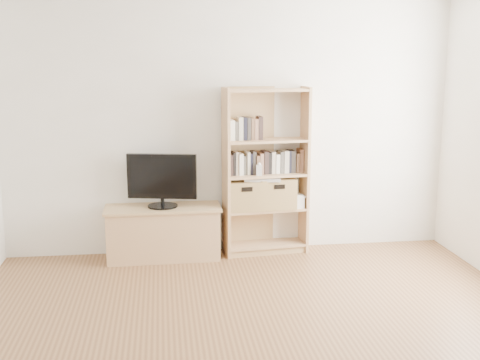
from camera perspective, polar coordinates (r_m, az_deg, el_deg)
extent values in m
cube|color=silver|center=(6.05, -1.00, 5.27)|extent=(4.50, 0.02, 2.60)
cube|color=tan|center=(6.02, -7.27, -5.06)|extent=(1.10, 0.42, 0.50)
cube|color=tan|center=(6.02, 2.45, 0.80)|extent=(0.87, 0.38, 1.68)
cube|color=black|center=(5.89, -7.41, -0.04)|extent=(0.67, 0.19, 0.53)
cube|color=#332422|center=(6.02, 2.41, 1.71)|extent=(0.85, 0.23, 0.22)
cube|color=#332422|center=(5.93, 0.69, 4.73)|extent=(0.36, 0.15, 0.18)
cube|color=white|center=(5.90, 1.83, 0.92)|extent=(0.06, 0.05, 0.11)
cube|color=olive|center=(6.01, 0.39, -1.41)|extent=(0.38, 0.32, 0.30)
cube|color=olive|center=(6.09, 3.37, -1.20)|extent=(0.39, 0.33, 0.31)
cube|color=silver|center=(6.00, 2.14, 0.15)|extent=(0.39, 0.30, 0.03)
cube|color=beige|center=(6.17, 5.02, -1.98)|extent=(0.20, 0.26, 0.11)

